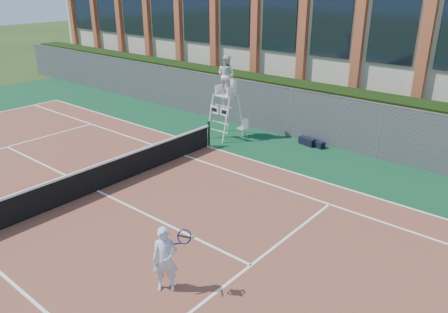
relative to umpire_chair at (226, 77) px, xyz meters
The scene contains 12 objects.
ground 7.55m from the umpire_chair, 87.99° to the right, with size 120.00×120.00×0.00m, color #233814.
apron 6.62m from the umpire_chair, 87.66° to the right, with size 36.00×20.00×0.01m, color #0D391E.
tennis_court 7.54m from the umpire_chair, 87.99° to the right, with size 23.77×10.97×0.02m, color brown.
tennis_net 7.37m from the umpire_chair, 87.99° to the right, with size 0.10×11.30×1.10m.
fence 2.37m from the umpire_chair, 81.96° to the left, with size 40.00×0.06×2.20m, color #595E60, non-canonical shape.
hedge 3.36m from the umpire_chair, 85.21° to the left, with size 40.00×1.40×2.20m, color black.
building 11.00m from the umpire_chair, 88.70° to the left, with size 45.00×10.60×8.22m.
umpire_chair is the anchor object (origin of this frame).
plastic_chair 2.34m from the umpire_chair, 37.75° to the left, with size 0.46×0.46×0.81m.
sports_bag_near 4.42m from the umpire_chair, 21.76° to the left, with size 0.74×0.29×0.31m, color black.
sports_bag_far 4.79m from the umpire_chair, 20.47° to the left, with size 0.67×0.29×0.27m, color black.
tennis_player 10.79m from the umpire_chair, 57.60° to the right, with size 0.94×0.76×1.60m.
Camera 1 is at (11.64, -7.30, 6.56)m, focal length 35.00 mm.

